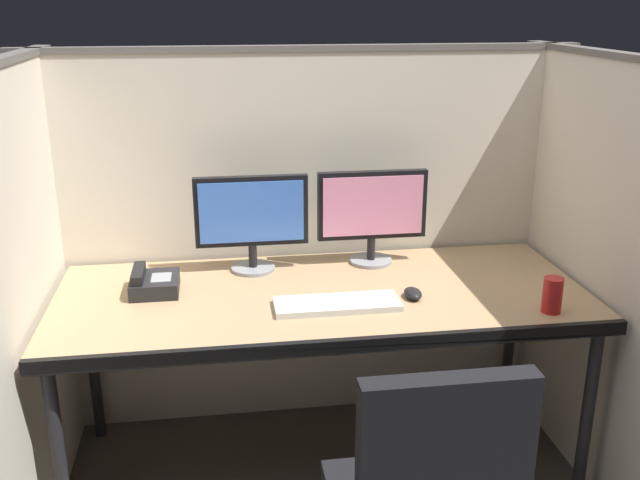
{
  "coord_description": "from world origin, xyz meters",
  "views": [
    {
      "loc": [
        -0.35,
        -2.04,
        1.74
      ],
      "look_at": [
        0.0,
        0.35,
        0.92
      ],
      "focal_mm": 40.01,
      "sensor_mm": 36.0,
      "label": 1
    }
  ],
  "objects_px": {
    "keyboard_main": "(337,304)",
    "soda_can": "(552,295)",
    "desk_phone": "(153,283)",
    "computer_mouse": "(413,293)",
    "monitor_left": "(252,217)",
    "monitor_right": "(372,211)",
    "desk": "(323,306)"
  },
  "relations": [
    {
      "from": "keyboard_main",
      "to": "soda_can",
      "type": "bearing_deg",
      "value": -11.42
    },
    {
      "from": "desk_phone",
      "to": "computer_mouse",
      "type": "bearing_deg",
      "value": -11.8
    },
    {
      "from": "computer_mouse",
      "to": "desk_phone",
      "type": "distance_m",
      "value": 0.93
    },
    {
      "from": "computer_mouse",
      "to": "soda_can",
      "type": "height_order",
      "value": "soda_can"
    },
    {
      "from": "monitor_left",
      "to": "desk_phone",
      "type": "height_order",
      "value": "monitor_left"
    },
    {
      "from": "monitor_right",
      "to": "desk_phone",
      "type": "distance_m",
      "value": 0.88
    },
    {
      "from": "keyboard_main",
      "to": "computer_mouse",
      "type": "xyz_separation_m",
      "value": [
        0.28,
        0.04,
        0.01
      ]
    },
    {
      "from": "keyboard_main",
      "to": "soda_can",
      "type": "relative_size",
      "value": 3.52
    },
    {
      "from": "monitor_left",
      "to": "computer_mouse",
      "type": "relative_size",
      "value": 4.48
    },
    {
      "from": "soda_can",
      "to": "desk_phone",
      "type": "distance_m",
      "value": 1.39
    },
    {
      "from": "monitor_left",
      "to": "soda_can",
      "type": "xyz_separation_m",
      "value": [
        0.97,
        -0.54,
        -0.15
      ]
    },
    {
      "from": "computer_mouse",
      "to": "soda_can",
      "type": "bearing_deg",
      "value": -22.96
    },
    {
      "from": "monitor_left",
      "to": "monitor_right",
      "type": "bearing_deg",
      "value": 1.84
    },
    {
      "from": "monitor_right",
      "to": "soda_can",
      "type": "bearing_deg",
      "value": -47.92
    },
    {
      "from": "monitor_right",
      "to": "computer_mouse",
      "type": "distance_m",
      "value": 0.43
    },
    {
      "from": "desk",
      "to": "computer_mouse",
      "type": "height_order",
      "value": "computer_mouse"
    },
    {
      "from": "keyboard_main",
      "to": "desk_phone",
      "type": "distance_m",
      "value": 0.67
    },
    {
      "from": "computer_mouse",
      "to": "monitor_right",
      "type": "bearing_deg",
      "value": 100.72
    },
    {
      "from": "computer_mouse",
      "to": "keyboard_main",
      "type": "bearing_deg",
      "value": -171.98
    },
    {
      "from": "monitor_left",
      "to": "keyboard_main",
      "type": "height_order",
      "value": "monitor_left"
    },
    {
      "from": "soda_can",
      "to": "desk_phone",
      "type": "xyz_separation_m",
      "value": [
        -1.34,
        0.37,
        -0.03
      ]
    },
    {
      "from": "monitor_right",
      "to": "soda_can",
      "type": "distance_m",
      "value": 0.76
    },
    {
      "from": "monitor_left",
      "to": "monitor_right",
      "type": "xyz_separation_m",
      "value": [
        0.47,
        0.02,
        0.0
      ]
    },
    {
      "from": "desk",
      "to": "computer_mouse",
      "type": "distance_m",
      "value": 0.33
    },
    {
      "from": "monitor_right",
      "to": "desk_phone",
      "type": "xyz_separation_m",
      "value": [
        -0.84,
        -0.18,
        -0.18
      ]
    },
    {
      "from": "monitor_left",
      "to": "monitor_right",
      "type": "relative_size",
      "value": 1.0
    },
    {
      "from": "keyboard_main",
      "to": "desk",
      "type": "bearing_deg",
      "value": 103.48
    },
    {
      "from": "monitor_right",
      "to": "computer_mouse",
      "type": "xyz_separation_m",
      "value": [
        0.07,
        -0.37,
        -0.2
      ]
    },
    {
      "from": "keyboard_main",
      "to": "soda_can",
      "type": "height_order",
      "value": "soda_can"
    },
    {
      "from": "monitor_left",
      "to": "computer_mouse",
      "type": "height_order",
      "value": "monitor_left"
    },
    {
      "from": "monitor_left",
      "to": "soda_can",
      "type": "distance_m",
      "value": 1.12
    },
    {
      "from": "computer_mouse",
      "to": "desk_phone",
      "type": "height_order",
      "value": "desk_phone"
    }
  ]
}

